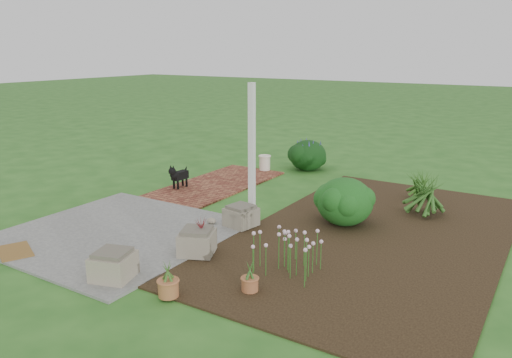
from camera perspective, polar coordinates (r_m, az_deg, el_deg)
The scene contains 19 objects.
ground at distance 9.31m, azimuth -2.36°, elevation -4.53°, with size 80.00×80.00×0.00m, color #285F1E.
concrete_patio at distance 8.85m, azimuth -15.63°, elevation -5.98°, with size 3.50×3.50×0.04m, color #5F5F5D.
brick_path at distance 11.61m, azimuth -4.40°, elevation -0.56°, with size 1.60×3.50×0.04m, color brown.
garden_bed at distance 8.68m, azimuth 13.41°, elevation -6.29°, with size 4.00×7.00×0.03m, color black.
veranda_post at distance 8.90m, azimuth -0.48°, elevation 2.93°, with size 0.10×0.10×2.50m, color white.
stone_trough_near at distance 7.11m, azimuth -15.98°, elevation -9.57°, with size 0.51×0.51×0.34m, color gray.
stone_trough_mid at distance 7.67m, azimuth -6.75°, elevation -7.24°, with size 0.51×0.51×0.34m, color gray.
stone_trough_far at distance 8.79m, azimuth -1.71°, elevation -4.34°, with size 0.48×0.48×0.32m, color #7B705B.
coir_doormat at distance 8.57m, azimuth -25.85°, elevation -7.43°, with size 0.70×0.45×0.02m, color brown.
black_dog at distance 11.22m, azimuth -8.86°, elevation 0.47°, with size 0.19×0.59×0.51m.
cream_ceramic_urn at distance 12.80m, azimuth 1.00°, elevation 1.86°, with size 0.28×0.28×0.37m, color beige.
evergreen_shrub at distance 8.98m, azimuth 10.10°, elevation -2.41°, with size 1.01×1.01×0.86m, color #134013.
agapanthus_clump_back at distance 9.82m, azimuth 18.74°, elevation -1.22°, with size 1.05×1.05×0.95m, color #174012, non-canonical shape.
agapanthus_clump_front at distance 10.85m, azimuth 18.27°, elevation -0.39°, with size 0.79×0.79×0.70m, color #163E0E, non-canonical shape.
pink_flower_patch at distance 7.05m, azimuth 4.27°, elevation -7.93°, with size 1.02×1.02×0.65m, color #113D0F, non-canonical shape.
terracotta_pot_bronze at distance 7.72m, azimuth -6.18°, elevation -7.60°, with size 0.28×0.28×0.23m, color #A46237.
terracotta_pot_small_left at distance 6.57m, azimuth -0.70°, elevation -11.91°, with size 0.22×0.22×0.18m, color #A05D36.
terracotta_pot_small_right at distance 6.52m, azimuth -9.99°, elevation -12.18°, with size 0.26×0.26×0.22m, color #A56038.
purple_flowering_bush at distance 13.02m, azimuth 5.95°, elevation 2.79°, with size 0.95×0.95×0.81m, color black.
Camera 1 is at (5.00, -7.24, 3.05)m, focal length 35.00 mm.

